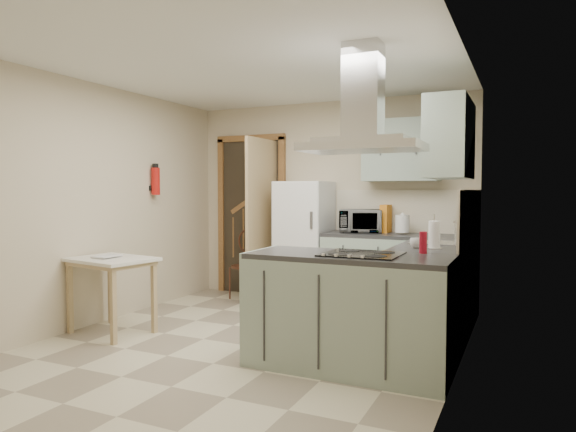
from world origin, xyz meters
The scene contains 27 objects.
floor centered at (0.00, 0.00, 0.00)m, with size 4.20×4.20×0.00m, color beige.
ceiling centered at (0.00, 0.00, 2.50)m, with size 4.20×4.20×0.00m, color silver.
back_wall centered at (0.00, 2.10, 1.25)m, with size 3.60×3.60×0.00m, color beige.
left_wall centered at (-1.80, 0.00, 1.25)m, with size 4.20×4.20×0.00m, color beige.
right_wall centered at (1.80, 0.00, 1.25)m, with size 4.20×4.20×0.00m, color beige.
doorway centered at (-1.10, 2.07, 1.05)m, with size 1.10×0.12×2.10m, color brown.
fridge centered at (-0.20, 1.80, 0.75)m, with size 0.60×0.60×1.50m, color white.
counter_back centered at (0.66, 1.80, 0.45)m, with size 1.08×0.60×0.90m, color #9EB2A0.
counter_right centered at (1.50, 1.12, 0.45)m, with size 0.60×1.95×0.90m, color #9EB2A0.
splashback centered at (0.96, 2.09, 1.15)m, with size 1.68×0.02×0.50m, color beige.
wall_cabinet_back centered at (0.95, 1.93, 1.85)m, with size 0.85×0.35×0.70m, color #9EB2A0.
wall_cabinet_right centered at (1.62, 0.85, 1.85)m, with size 0.35×0.90×0.70m, color #9EB2A0.
peninsula centered at (1.02, -0.18, 0.45)m, with size 1.55×0.65×0.90m, color #9EB2A0.
hob centered at (1.12, -0.18, 0.91)m, with size 0.58×0.50×0.01m, color black.
extractor_hood centered at (1.12, -0.18, 1.72)m, with size 0.90×0.55×0.10m, color silver.
sink centered at (1.50, 0.95, 0.91)m, with size 0.45×0.40×0.01m, color silver.
fire_extinguisher centered at (-1.74, 0.90, 1.50)m, with size 0.10×0.10×0.32m, color #B2140F.
drop_leaf_table centered at (-1.39, -0.20, 0.37)m, with size 0.79×0.59×0.74m, color tan.
bentwood_chair centered at (-1.03, 1.79, 0.41)m, with size 0.36×0.36×0.81m, color #492818.
microwave centered at (0.49, 1.85, 1.03)m, with size 0.49×0.33×0.27m, color black.
kettle centered at (0.99, 1.81, 1.02)m, with size 0.16×0.16×0.24m, color white.
cereal_box centered at (0.77, 1.93, 1.06)m, with size 0.09×0.22×0.33m, color orange.
soap_bottle centered at (1.70, 1.54, 1.01)m, with size 0.10×0.10×0.22m, color #A4A6AF.
paper_towel centered at (1.56, 0.46, 1.02)m, with size 0.10×0.10×0.25m, color white.
cup centered at (1.42, 0.44, 0.94)m, with size 0.11×0.11×0.09m, color silver.
red_bottle centered at (1.53, 0.11, 0.99)m, with size 0.06×0.06×0.17m, color #B40F25.
book centered at (-1.53, -0.20, 0.79)m, with size 0.18×0.25×0.11m, color #9D4534.
Camera 1 is at (2.26, -3.96, 1.40)m, focal length 32.00 mm.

